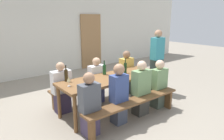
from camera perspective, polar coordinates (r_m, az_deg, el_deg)
The scene contains 19 objects.
ground_plane at distance 4.59m, azimuth 0.00°, elevation -10.94°, with size 24.00×24.00×0.00m, color gray.
back_wall at distance 7.45m, azimuth -18.58°, elevation 10.97°, with size 14.00×0.20×3.20m, color silver.
wooden_door at distance 8.18m, azimuth -5.90°, elevation 8.03°, with size 0.90×0.06×2.10m, color #9E7247.
tasting_table at distance 4.34m, azimuth 0.00°, elevation -2.86°, with size 2.33×0.79×0.75m.
bench_near at distance 3.97m, azimuth 6.36°, elevation -9.57°, with size 2.23×0.30×0.45m.
bench_far at distance 4.97m, azimuth -5.01°, elevation -4.43°, with size 2.23×0.30×0.45m.
wine_bottle_0 at distance 4.09m, azimuth -12.81°, elevation -1.41°, with size 0.07×0.07×0.33m.
wine_bottle_1 at distance 4.58m, azimuth 3.77°, elevation 0.66°, with size 0.07×0.07×0.34m.
wine_bottle_2 at distance 4.47m, azimuth -2.16°, elevation 0.19°, with size 0.08×0.08×0.32m.
wine_glass_0 at distance 3.78m, azimuth -12.12°, elevation -2.64°, with size 0.07×0.07×0.18m.
wine_glass_1 at distance 3.84m, azimuth -6.86°, elevation -2.19°, with size 0.08×0.08×0.17m.
seated_guest_near_0 at distance 3.48m, azimuth -6.32°, elevation -10.02°, with size 0.34×0.24×1.12m.
seated_guest_near_1 at distance 3.82m, azimuth 1.93°, elevation -7.08°, with size 0.32×0.24×1.17m.
seated_guest_near_2 at distance 4.21m, azimuth 8.17°, elevation -5.50°, with size 0.39×0.24×1.15m.
seated_guest_near_3 at distance 4.63m, azimuth 13.04°, elevation -4.18°, with size 0.37×0.24×1.09m.
seated_guest_far_0 at distance 4.38m, azimuth -13.98°, elevation -5.36°, with size 0.40×0.24×1.10m.
seated_guest_far_1 at distance 4.79m, azimuth -4.32°, elevation -3.25°, with size 0.38×0.24×1.09m.
seated_guest_far_2 at distance 5.34m, azimuth 4.05°, elevation -0.95°, with size 0.36×0.24×1.15m.
standing_host at distance 5.50m, azimuth 12.49°, elevation 2.07°, with size 0.35×0.24×1.67m.
Camera 1 is at (-2.58, -3.24, 1.98)m, focal length 32.41 mm.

